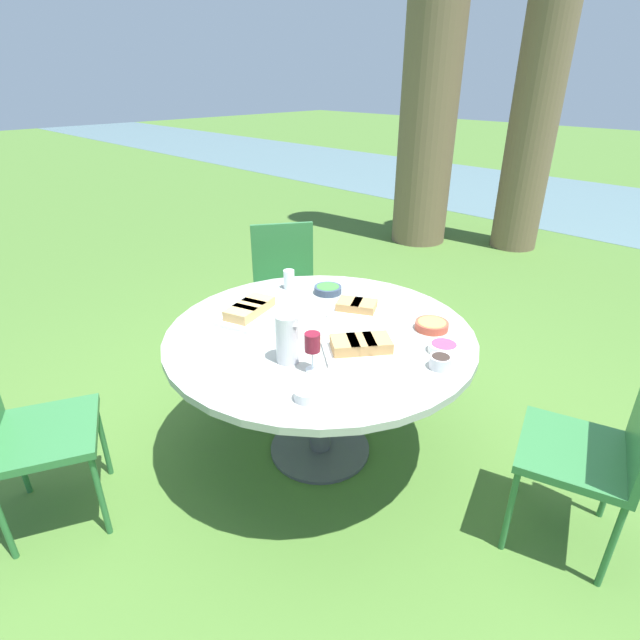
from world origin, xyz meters
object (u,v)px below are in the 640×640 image
object	(u,v)px
chair_near_left	(19,424)
chair_far_back	(285,278)
dining_table	(320,347)
chair_near_right	(601,444)
water_pitcher	(287,338)
wine_glass	(312,344)

from	to	relation	value
chair_near_left	chair_far_back	world-z (taller)	same
dining_table	chair_far_back	distance (m)	1.22
dining_table	chair_far_back	bearing A→B (deg)	146.67
chair_near_right	water_pitcher	world-z (taller)	water_pitcher
chair_near_left	water_pitcher	bearing A→B (deg)	54.43
water_pitcher	chair_near_left	bearing A→B (deg)	-125.57
chair_near_left	dining_table	bearing A→B (deg)	65.03
chair_near_left	wine_glass	size ratio (longest dim) A/B	5.16
chair_near_left	water_pitcher	xyz separation A→B (m)	(0.66, 0.92, 0.30)
water_pitcher	wine_glass	size ratio (longest dim) A/B	1.25
chair_near_right	wine_glass	distance (m)	1.20
water_pitcher	chair_far_back	bearing A→B (deg)	139.29
chair_far_back	water_pitcher	distance (m)	1.50
dining_table	chair_near_right	bearing A→B (deg)	17.41
dining_table	chair_near_left	size ratio (longest dim) A/B	1.66
chair_near_left	chair_far_back	bearing A→B (deg)	103.67
wine_glass	water_pitcher	bearing A→B (deg)	-171.84
chair_near_right	chair_far_back	size ratio (longest dim) A/B	1.00
chair_near_right	wine_glass	size ratio (longest dim) A/B	5.16
water_pitcher	wine_glass	distance (m)	0.13
wine_glass	chair_near_left	bearing A→B (deg)	-130.06
chair_near_right	water_pitcher	xyz separation A→B (m)	(-1.09, -0.66, 0.30)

